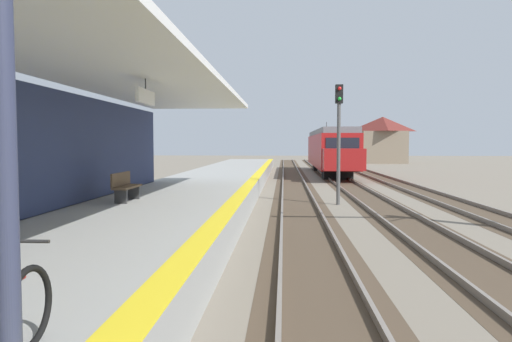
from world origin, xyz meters
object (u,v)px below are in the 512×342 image
(platform_bench, at_px, (125,186))
(distant_trackside_house, at_px, (382,139))
(rail_signal_post, at_px, (339,131))
(approaching_train, at_px, (330,149))

(platform_bench, relative_size, distant_trackside_house, 0.24)
(rail_signal_post, xyz_separation_m, distant_trackside_house, (11.23, 45.91, 0.14))
(approaching_train, relative_size, rail_signal_post, 3.77)
(approaching_train, bearing_deg, platform_bench, -107.75)
(approaching_train, distance_m, distant_trackside_house, 26.55)
(platform_bench, bearing_deg, rail_signal_post, 42.59)
(rail_signal_post, height_order, platform_bench, rail_signal_post)
(rail_signal_post, relative_size, distant_trackside_house, 0.79)
(rail_signal_post, relative_size, platform_bench, 3.25)
(platform_bench, bearing_deg, distant_trackside_house, 70.67)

